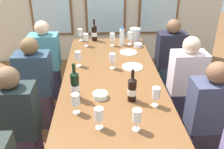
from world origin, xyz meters
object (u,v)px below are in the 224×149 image
at_px(wine_bottle_1, 94,33).
at_px(wine_glass_6, 130,36).
at_px(wine_glass_4, 78,56).
at_px(wine_glass_11, 156,93).
at_px(white_plate_0, 128,52).
at_px(wine_glass_7, 80,33).
at_px(seated_person_5, 208,120).
at_px(tasting_bowl_1, 138,45).
at_px(wine_glass_5, 86,38).
at_px(tasting_bowl_0, 100,95).
at_px(wine_bottle_0, 132,89).
at_px(wine_glass_3, 137,117).
at_px(wine_glass_9, 99,114).
at_px(wine_bottle_2, 75,85).
at_px(wine_glass_10, 112,37).
at_px(wine_glass_8, 76,100).
at_px(white_plate_1, 133,67).
at_px(dining_table, 113,90).
at_px(wine_glass_2, 112,58).
at_px(seated_person_1, 170,60).
at_px(seated_person_7, 185,85).
at_px(water_bottle, 122,37).
at_px(metal_pitcher, 135,35).
at_px(seated_person_6, 36,86).
at_px(seated_person_0, 46,63).

relative_size(wine_bottle_1, wine_glass_6, 1.77).
distance_m(wine_glass_4, wine_glass_11, 1.09).
height_order(white_plate_0, wine_glass_7, wine_glass_7).
distance_m(wine_glass_11, seated_person_5, 0.62).
bearing_deg(tasting_bowl_1, wine_glass_5, 174.16).
distance_m(tasting_bowl_0, wine_glass_7, 1.57).
xyz_separation_m(wine_bottle_0, wine_glass_5, (-0.45, 1.38, 0.00)).
relative_size(wine_glass_3, wine_glass_5, 1.00).
xyz_separation_m(white_plate_0, wine_glass_9, (-0.38, -1.46, 0.12)).
xyz_separation_m(wine_bottle_2, wine_glass_10, (0.39, 1.31, -0.01)).
bearing_deg(wine_glass_6, wine_glass_8, -111.50).
bearing_deg(seated_person_5, wine_bottle_1, 122.68).
bearing_deg(wine_glass_7, white_plate_1, -55.67).
bearing_deg(wine_glass_9, white_plate_0, 75.38).
bearing_deg(wine_glass_9, wine_bottle_0, 51.18).
distance_m(wine_bottle_1, wine_glass_4, 0.87).
bearing_deg(tasting_bowl_0, wine_glass_4, 109.30).
xyz_separation_m(dining_table, tasting_bowl_0, (-0.12, -0.23, 0.08)).
bearing_deg(wine_glass_8, wine_glass_2, 67.63).
distance_m(wine_bottle_2, tasting_bowl_0, 0.24).
distance_m(wine_glass_8, seated_person_1, 1.91).
distance_m(tasting_bowl_1, wine_glass_10, 0.36).
height_order(wine_bottle_2, seated_person_1, seated_person_1).
relative_size(seated_person_1, seated_person_7, 1.00).
bearing_deg(seated_person_5, water_bottle, 115.05).
bearing_deg(tasting_bowl_1, white_plate_1, -103.60).
distance_m(tasting_bowl_0, seated_person_1, 1.61).
xyz_separation_m(wine_glass_7, wine_glass_9, (0.26, -1.96, 0.00)).
bearing_deg(wine_glass_9, wine_bottle_1, 91.64).
bearing_deg(wine_glass_9, tasting_bowl_0, 88.41).
bearing_deg(metal_pitcher, seated_person_1, -24.33).
bearing_deg(seated_person_1, wine_glass_6, 169.44).
bearing_deg(seated_person_7, wine_glass_6, 124.87).
height_order(metal_pitcher, wine_bottle_2, wine_bottle_2).
height_order(tasting_bowl_1, wine_glass_11, wine_glass_11).
height_order(wine_bottle_0, wine_glass_9, wine_bottle_0).
xyz_separation_m(wine_glass_9, seated_person_6, (-0.72, 1.03, -0.34)).
height_order(white_plate_0, wine_glass_2, wine_glass_2).
bearing_deg(tasting_bowl_0, wine_glass_9, -91.59).
relative_size(wine_bottle_1, seated_person_7, 0.28).
relative_size(wine_glass_6, seated_person_6, 0.16).
xyz_separation_m(wine_glass_4, wine_glass_11, (0.70, -0.83, 0.00)).
bearing_deg(wine_glass_8, wine_glass_7, 92.33).
height_order(metal_pitcher, wine_glass_7, metal_pitcher).
height_order(tasting_bowl_1, seated_person_6, seated_person_6).
bearing_deg(wine_glass_10, white_plate_1, -74.90).
xyz_separation_m(dining_table, seated_person_1, (0.86, 1.02, -0.15)).
xyz_separation_m(wine_glass_6, seated_person_0, (-1.16, -0.09, -0.34)).
relative_size(white_plate_1, water_bottle, 0.97).
bearing_deg(tasting_bowl_0, wine_glass_3, -59.82).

